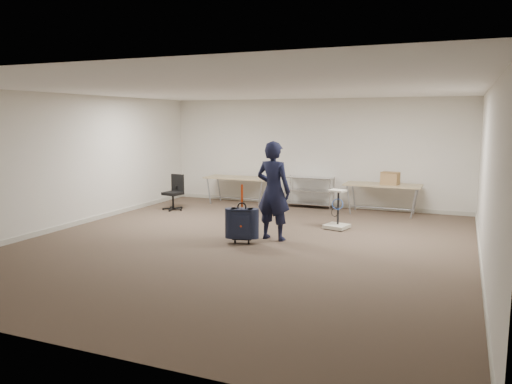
% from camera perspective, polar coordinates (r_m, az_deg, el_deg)
% --- Properties ---
extents(ground, '(9.00, 9.00, 0.00)m').
position_cam_1_polar(ground, '(9.22, -1.44, -5.98)').
color(ground, '#483A2C').
rests_on(ground, ground).
extents(room_shell, '(8.00, 9.00, 9.00)m').
position_cam_1_polar(room_shell, '(10.45, 1.66, -3.98)').
color(room_shell, silver).
rests_on(room_shell, ground).
extents(folding_table_left, '(1.80, 0.75, 0.73)m').
position_cam_1_polar(folding_table_left, '(13.41, -1.99, 1.49)').
color(folding_table_left, '#96855C').
rests_on(folding_table_left, ground).
extents(folding_table_right, '(1.80, 0.75, 0.73)m').
position_cam_1_polar(folding_table_right, '(12.33, 14.29, 0.63)').
color(folding_table_right, '#96855C').
rests_on(folding_table_right, ground).
extents(wire_shelf, '(1.22, 0.47, 0.80)m').
position_cam_1_polar(wire_shelf, '(13.01, 6.11, 0.18)').
color(wire_shelf, silver).
rests_on(wire_shelf, ground).
extents(person, '(0.74, 0.53, 1.88)m').
position_cam_1_polar(person, '(9.40, 2.00, 0.13)').
color(person, black).
rests_on(person, ground).
extents(suitcase, '(0.45, 0.33, 1.10)m').
position_cam_1_polar(suitcase, '(9.19, -1.62, -3.64)').
color(suitcase, black).
rests_on(suitcase, ground).
extents(office_chair, '(0.54, 0.54, 0.89)m').
position_cam_1_polar(office_chair, '(12.77, -9.36, -0.81)').
color(office_chair, black).
rests_on(office_chair, ground).
extents(equipment_cart, '(0.54, 0.54, 0.83)m').
position_cam_1_polar(equipment_cart, '(10.57, 9.23, -3.02)').
color(equipment_cart, beige).
rests_on(equipment_cart, ground).
extents(cardboard_box, '(0.44, 0.36, 0.30)m').
position_cam_1_polar(cardboard_box, '(12.29, 15.09, 1.52)').
color(cardboard_box, olive).
rests_on(cardboard_box, folding_table_right).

